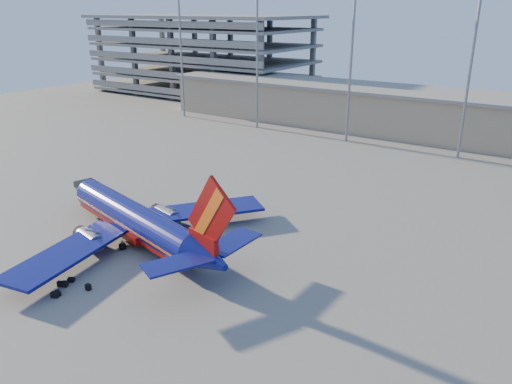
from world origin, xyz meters
TOP-DOWN VIEW (x-y plane):
  - ground at (0.00, 0.00)m, footprint 220.00×220.00m
  - terminal_building at (10.00, 58.00)m, footprint 122.00×16.00m
  - parking_garage at (-62.00, 74.05)m, footprint 62.00×32.00m
  - light_mast_row at (5.00, 46.00)m, footprint 101.60×1.60m
  - aircraft_main at (-5.49, -5.77)m, footprint 30.66×29.14m
  - luggage_pile at (-3.67, -16.27)m, footprint 3.09×3.06m

SIDE VIEW (x-z plane):
  - ground at x=0.00m, z-range 0.00..0.00m
  - luggage_pile at x=-3.67m, z-range -0.03..0.50m
  - aircraft_main at x=-5.49m, z-range -3.02..7.53m
  - terminal_building at x=10.00m, z-range 0.07..8.57m
  - parking_garage at x=-62.00m, z-range 1.03..22.43m
  - light_mast_row at x=5.00m, z-range 3.23..31.88m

